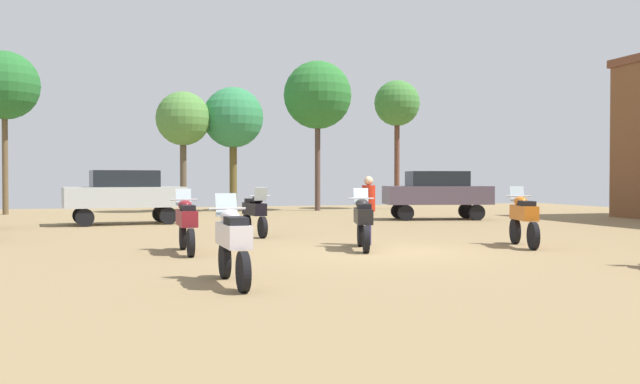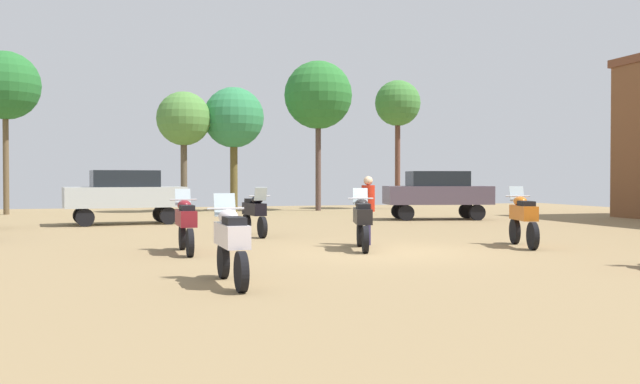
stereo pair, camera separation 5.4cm
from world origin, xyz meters
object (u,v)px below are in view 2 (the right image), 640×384
object	(u,v)px
car_1	(437,191)
tree_2	(318,96)
tree_3	(234,118)
motorcycle_1	(523,217)
motorcycle_6	(254,212)
tree_5	(398,105)
motorcycle_8	(186,222)
car_3	(125,193)
person_1	(368,205)
motorcycle_3	(362,220)
tree_1	(184,120)
tree_6	(5,86)
motorcycle_2	(231,240)

from	to	relation	value
car_1	tree_2	xyz separation A→B (m)	(-2.58, 8.84, 4.90)
tree_2	tree_3	world-z (taller)	tree_2
motorcycle_1	motorcycle_6	distance (m)	7.65
motorcycle_6	tree_5	distance (m)	19.37
motorcycle_8	car_3	size ratio (longest dim) A/B	0.50
motorcycle_8	tree_5	size ratio (longest dim) A/B	0.31
motorcycle_8	person_1	size ratio (longest dim) A/B	1.27
motorcycle_3	motorcycle_8	xyz separation A→B (m)	(-4.13, 0.42, 0.00)
motorcycle_1	tree_1	distance (m)	21.07
motorcycle_8	tree_1	bearing A→B (deg)	84.11
motorcycle_1	motorcycle_3	size ratio (longest dim) A/B	1.00
car_1	motorcycle_8	bearing A→B (deg)	142.94
tree_3	tree_6	world-z (taller)	tree_6
motorcycle_8	person_1	distance (m)	4.71
motorcycle_3	tree_2	bearing A→B (deg)	91.87
car_1	tree_5	distance (m)	10.66
motorcycle_2	tree_5	distance (m)	27.79
motorcycle_6	motorcycle_8	distance (m)	4.65
motorcycle_1	car_1	xyz separation A→B (m)	(2.91, 10.74, 0.43)
motorcycle_8	motorcycle_3	bearing A→B (deg)	-6.97
motorcycle_2	tree_3	size ratio (longest dim) A/B	0.34
person_1	tree_6	xyz separation A→B (m)	(-11.33, 18.45, 5.01)
person_1	motorcycle_2	bearing A→B (deg)	-18.21
motorcycle_3	car_3	size ratio (longest dim) A/B	0.47
car_1	tree_5	xyz separation A→B (m)	(2.15, 9.35, 4.62)
motorcycle_1	motorcycle_2	world-z (taller)	motorcycle_1
motorcycle_8	car_3	distance (m)	10.52
motorcycle_8	car_1	world-z (taller)	car_1
motorcycle_6	tree_3	bearing A→B (deg)	-103.45
tree_5	tree_2	bearing A→B (deg)	-173.80
car_3	tree_5	distance (m)	17.63
motorcycle_6	tree_1	distance (m)	15.21
motorcycle_6	motorcycle_8	size ratio (longest dim) A/B	0.97
person_1	tree_2	bearing A→B (deg)	-171.77
car_1	tree_6	bearing A→B (deg)	74.02
tree_2	tree_6	world-z (taller)	tree_2
tree_1	tree_6	world-z (taller)	tree_6
motorcycle_2	tree_6	bearing A→B (deg)	104.22
tree_5	tree_3	bearing A→B (deg)	-179.11
motorcycle_3	tree_1	xyz separation A→B (m)	(-2.58, 19.12, 3.92)
car_3	tree_1	bearing A→B (deg)	-26.46
motorcycle_6	tree_5	xyz separation A→B (m)	(10.92, 15.17, 5.08)
motorcycle_6	car_1	size ratio (longest dim) A/B	0.47
tree_2	person_1	bearing A→B (deg)	-102.11
motorcycle_6	tree_2	world-z (taller)	tree_2
car_1	tree_6	size ratio (longest dim) A/B	0.59
motorcycle_6	tree_2	size ratio (longest dim) A/B	0.27
motorcycle_6	motorcycle_1	bearing A→B (deg)	133.18
motorcycle_8	tree_1	xyz separation A→B (m)	(1.54, 18.70, 3.92)
motorcycle_6	tree_1	size ratio (longest dim) A/B	0.36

